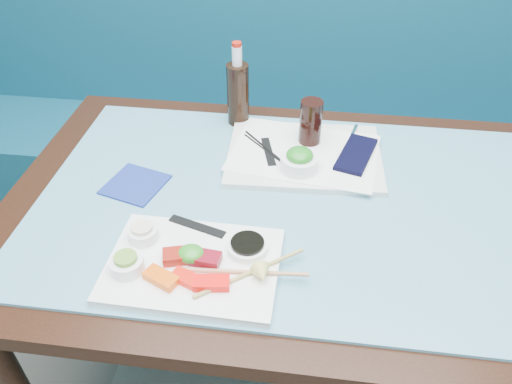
# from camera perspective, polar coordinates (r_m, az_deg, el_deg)

# --- Properties ---
(booth_bench) EXTENTS (3.00, 0.56, 1.17)m
(booth_bench) POSITION_cam_1_polar(r_m,az_deg,el_deg) (2.10, 5.43, 5.73)
(booth_bench) COLOR navy
(booth_bench) RESTS_ON ground
(dining_table) EXTENTS (1.40, 0.90, 0.75)m
(dining_table) POSITION_cam_1_polar(r_m,az_deg,el_deg) (1.26, 4.04, -4.10)
(dining_table) COLOR black
(dining_table) RESTS_ON ground
(glass_top) EXTENTS (1.22, 0.76, 0.01)m
(glass_top) POSITION_cam_1_polar(r_m,az_deg,el_deg) (1.20, 4.23, -1.07)
(glass_top) COLOR #5795AF
(glass_top) RESTS_ON dining_table
(sashimi_plate) EXTENTS (0.35, 0.26, 0.02)m
(sashimi_plate) POSITION_cam_1_polar(r_m,az_deg,el_deg) (1.04, -7.18, -8.34)
(sashimi_plate) COLOR white
(sashimi_plate) RESTS_ON glass_top
(salmon_left) EXTENTS (0.08, 0.06, 0.02)m
(salmon_left) POSITION_cam_1_polar(r_m,az_deg,el_deg) (1.00, -10.79, -9.62)
(salmon_left) COLOR #FF580A
(salmon_left) RESTS_ON sashimi_plate
(salmon_mid) EXTENTS (0.07, 0.05, 0.02)m
(salmon_mid) POSITION_cam_1_polar(r_m,az_deg,el_deg) (0.99, -7.91, -9.79)
(salmon_mid) COLOR #F71809
(salmon_mid) RESTS_ON sashimi_plate
(salmon_right) EXTENTS (0.07, 0.04, 0.02)m
(salmon_right) POSITION_cam_1_polar(r_m,az_deg,el_deg) (0.98, -5.11, -10.32)
(salmon_right) COLOR #FF100A
(salmon_right) RESTS_ON sashimi_plate
(tuna_left) EXTENTS (0.07, 0.06, 0.02)m
(tuna_left) POSITION_cam_1_polar(r_m,az_deg,el_deg) (1.04, -8.82, -7.23)
(tuna_left) COLOR maroon
(tuna_left) RESTS_ON sashimi_plate
(tuna_right) EXTENTS (0.07, 0.04, 0.02)m
(tuna_right) POSITION_cam_1_polar(r_m,az_deg,el_deg) (1.02, -5.83, -7.58)
(tuna_right) COLOR maroon
(tuna_right) RESTS_ON sashimi_plate
(seaweed_garnish) EXTENTS (0.06, 0.06, 0.03)m
(seaweed_garnish) POSITION_cam_1_polar(r_m,az_deg,el_deg) (1.03, -7.43, -7.00)
(seaweed_garnish) COLOR #2C871F
(seaweed_garnish) RESTS_ON sashimi_plate
(ramekin_wasabi) EXTENTS (0.08, 0.08, 0.03)m
(ramekin_wasabi) POSITION_cam_1_polar(r_m,az_deg,el_deg) (1.03, -14.53, -8.03)
(ramekin_wasabi) COLOR white
(ramekin_wasabi) RESTS_ON sashimi_plate
(wasabi_fill) EXTENTS (0.06, 0.06, 0.01)m
(wasabi_fill) POSITION_cam_1_polar(r_m,az_deg,el_deg) (1.02, -14.71, -7.30)
(wasabi_fill) COLOR olive
(wasabi_fill) RESTS_ON ramekin_wasabi
(ramekin_ginger) EXTENTS (0.07, 0.07, 0.03)m
(ramekin_ginger) POSITION_cam_1_polar(r_m,az_deg,el_deg) (1.09, -12.76, -4.69)
(ramekin_ginger) COLOR white
(ramekin_ginger) RESTS_ON sashimi_plate
(ginger_fill) EXTENTS (0.05, 0.05, 0.01)m
(ginger_fill) POSITION_cam_1_polar(r_m,az_deg,el_deg) (1.08, -12.90, -4.02)
(ginger_fill) COLOR beige
(ginger_fill) RESTS_ON ramekin_ginger
(soy_dish) EXTENTS (0.11, 0.11, 0.02)m
(soy_dish) POSITION_cam_1_polar(r_m,az_deg,el_deg) (1.04, -0.98, -6.30)
(soy_dish) COLOR white
(soy_dish) RESTS_ON sashimi_plate
(soy_fill) EXTENTS (0.09, 0.09, 0.01)m
(soy_fill) POSITION_cam_1_polar(r_m,az_deg,el_deg) (1.03, -0.99, -5.85)
(soy_fill) COLOR black
(soy_fill) RESTS_ON soy_dish
(lemon_wedge) EXTENTS (0.05, 0.04, 0.04)m
(lemon_wedge) POSITION_cam_1_polar(r_m,az_deg,el_deg) (0.98, 0.68, -9.36)
(lemon_wedge) COLOR #DFD969
(lemon_wedge) RESTS_ON sashimi_plate
(chopstick_sleeve) EXTENTS (0.13, 0.06, 0.00)m
(chopstick_sleeve) POSITION_cam_1_polar(r_m,az_deg,el_deg) (1.11, -6.75, -3.90)
(chopstick_sleeve) COLOR black
(chopstick_sleeve) RESTS_ON sashimi_plate
(wooden_chopstick_a) EXTENTS (0.25, 0.03, 0.01)m
(wooden_chopstick_a) POSITION_cam_1_polar(r_m,az_deg,el_deg) (1.00, -1.23, -9.13)
(wooden_chopstick_a) COLOR tan
(wooden_chopstick_a) RESTS_ON sashimi_plate
(wooden_chopstick_b) EXTENTS (0.20, 0.16, 0.01)m
(wooden_chopstick_b) POSITION_cam_1_polar(r_m,az_deg,el_deg) (1.00, -0.66, -9.19)
(wooden_chopstick_b) COLOR tan
(wooden_chopstick_b) RESTS_ON sashimi_plate
(serving_tray) EXTENTS (0.42, 0.32, 0.02)m
(serving_tray) POSITION_cam_1_polar(r_m,az_deg,el_deg) (1.34, 5.52, 4.22)
(serving_tray) COLOR silver
(serving_tray) RESTS_ON glass_top
(paper_placemat) EXTENTS (0.41, 0.32, 0.00)m
(paper_placemat) POSITION_cam_1_polar(r_m,az_deg,el_deg) (1.33, 5.55, 4.53)
(paper_placemat) COLOR white
(paper_placemat) RESTS_ON serving_tray
(seaweed_bowl) EXTENTS (0.12, 0.12, 0.04)m
(seaweed_bowl) POSITION_cam_1_polar(r_m,az_deg,el_deg) (1.26, 4.95, 3.32)
(seaweed_bowl) COLOR white
(seaweed_bowl) RESTS_ON serving_tray
(seaweed_salad) EXTENTS (0.07, 0.07, 0.03)m
(seaweed_salad) POSITION_cam_1_polar(r_m,az_deg,el_deg) (1.25, 5.01, 4.22)
(seaweed_salad) COLOR #21811D
(seaweed_salad) RESTS_ON seaweed_bowl
(cola_glass) EXTENTS (0.06, 0.06, 0.12)m
(cola_glass) POSITION_cam_1_polar(r_m,az_deg,el_deg) (1.35, 6.27, 7.94)
(cola_glass) COLOR black
(cola_glass) RESTS_ON serving_tray
(navy_pouch) EXTENTS (0.12, 0.19, 0.01)m
(navy_pouch) POSITION_cam_1_polar(r_m,az_deg,el_deg) (1.33, 11.36, 4.23)
(navy_pouch) COLOR black
(navy_pouch) RESTS_ON serving_tray
(fork) EXTENTS (0.03, 0.09, 0.01)m
(fork) POSITION_cam_1_polar(r_m,az_deg,el_deg) (1.42, 11.01, 6.60)
(fork) COLOR white
(fork) RESTS_ON serving_tray
(black_chopstick_a) EXTENTS (0.14, 0.15, 0.01)m
(black_chopstick_a) POSITION_cam_1_polar(r_m,az_deg,el_deg) (1.33, 1.25, 4.68)
(black_chopstick_a) COLOR black
(black_chopstick_a) RESTS_ON serving_tray
(black_chopstick_b) EXTENTS (0.16, 0.18, 0.01)m
(black_chopstick_b) POSITION_cam_1_polar(r_m,az_deg,el_deg) (1.33, 1.60, 4.67)
(black_chopstick_b) COLOR black
(black_chopstick_b) RESTS_ON serving_tray
(tray_sleeve) EXTENTS (0.06, 0.13, 0.00)m
(tray_sleeve) POSITION_cam_1_polar(r_m,az_deg,el_deg) (1.33, 1.42, 4.63)
(tray_sleeve) COLOR black
(tray_sleeve) RESTS_ON serving_tray
(cola_bottle_body) EXTENTS (0.08, 0.08, 0.18)m
(cola_bottle_body) POSITION_cam_1_polar(r_m,az_deg,el_deg) (1.45, -2.07, 11.07)
(cola_bottle_body) COLOR black
(cola_bottle_body) RESTS_ON glass_top
(cola_bottle_neck) EXTENTS (0.04, 0.04, 0.05)m
(cola_bottle_neck) POSITION_cam_1_polar(r_m,az_deg,el_deg) (1.39, -2.19, 15.29)
(cola_bottle_neck) COLOR white
(cola_bottle_neck) RESTS_ON cola_bottle_body
(cola_bottle_cap) EXTENTS (0.03, 0.03, 0.01)m
(cola_bottle_cap) POSITION_cam_1_polar(r_m,az_deg,el_deg) (1.38, -2.22, 16.52)
(cola_bottle_cap) COLOR red
(cola_bottle_cap) RESTS_ON cola_bottle_neck
(blue_napkin) EXTENTS (0.16, 0.16, 0.01)m
(blue_napkin) POSITION_cam_1_polar(r_m,az_deg,el_deg) (1.27, -13.63, 0.85)
(blue_napkin) COLOR navy
(blue_napkin) RESTS_ON glass_top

